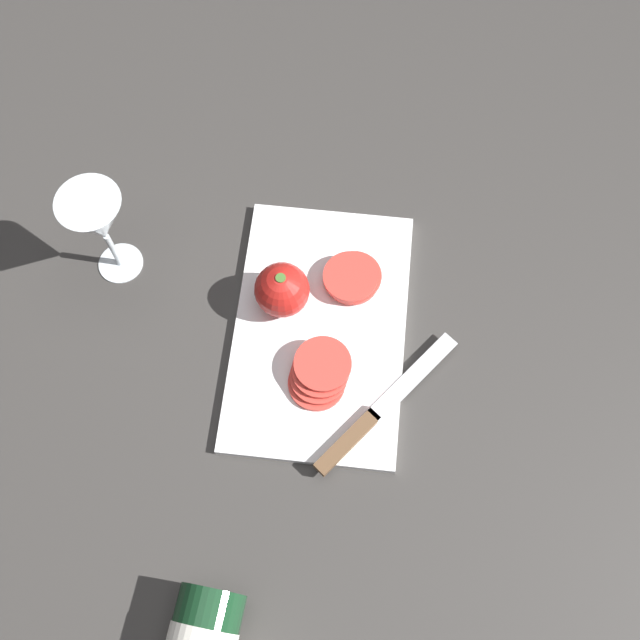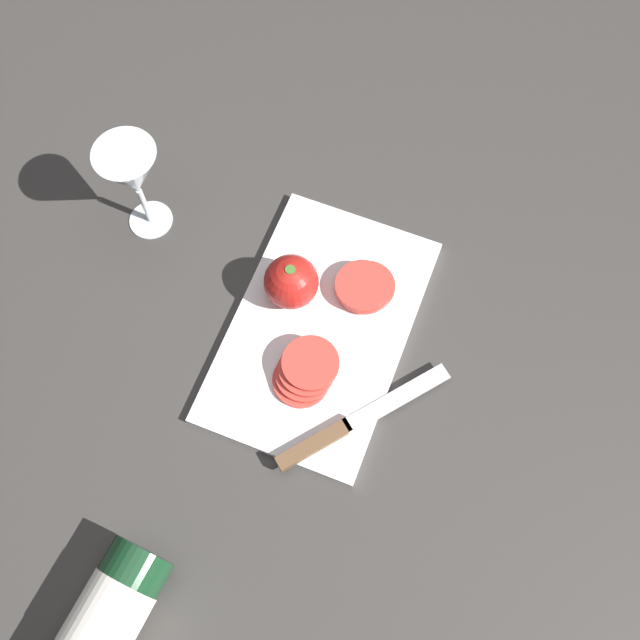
{
  "view_description": "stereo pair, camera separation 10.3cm",
  "coord_description": "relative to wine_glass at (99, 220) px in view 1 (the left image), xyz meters",
  "views": [
    {
      "loc": [
        0.46,
        0.06,
        1.0
      ],
      "look_at": [
        0.08,
        0.01,
        0.04
      ],
      "focal_mm": 42.0,
      "sensor_mm": 36.0,
      "label": 1
    },
    {
      "loc": [
        0.44,
        0.16,
        1.0
      ],
      "look_at": [
        0.08,
        0.01,
        0.04
      ],
      "focal_mm": 42.0,
      "sensor_mm": 36.0,
      "label": 2
    }
  ],
  "objects": [
    {
      "name": "ground_plane",
      "position": [
        0.0,
        0.29,
        -0.12
      ],
      "size": [
        3.0,
        3.0,
        0.0
      ],
      "primitive_type": "plane",
      "color": "#383533"
    },
    {
      "name": "cutting_board",
      "position": [
        0.08,
        0.31,
        -0.12
      ],
      "size": [
        0.38,
        0.24,
        0.01
      ],
      "color": "white",
      "rests_on": "ground_plane"
    },
    {
      "name": "wine_glass",
      "position": [
        0.0,
        0.0,
        0.0
      ],
      "size": [
        0.09,
        0.09,
        0.17
      ],
      "color": "silver",
      "rests_on": "ground_plane"
    },
    {
      "name": "whole_tomato",
      "position": [
        0.04,
        0.25,
        -0.07
      ],
      "size": [
        0.08,
        0.08,
        0.08
      ],
      "color": "red",
      "rests_on": "cutting_board"
    },
    {
      "name": "knife",
      "position": [
        0.22,
        0.38,
        -0.1
      ],
      "size": [
        0.22,
        0.18,
        0.01
      ],
      "rotation": [
        0.0,
        0.0,
        2.47
      ],
      "color": "silver",
      "rests_on": "cutting_board"
    },
    {
      "name": "tomato_slice_stack_near",
      "position": [
        0.15,
        0.31,
        -0.1
      ],
      "size": [
        0.1,
        0.08,
        0.03
      ],
      "color": "#D63D33",
      "rests_on": "cutting_board"
    },
    {
      "name": "tomato_slice_stack_far",
      "position": [
        0.0,
        0.34,
        -0.1
      ],
      "size": [
        0.09,
        0.08,
        0.02
      ],
      "color": "#D63D33",
      "rests_on": "cutting_board"
    }
  ]
}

